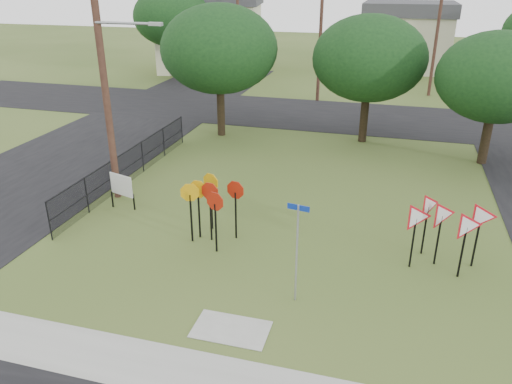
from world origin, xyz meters
TOP-DOWN VIEW (x-y plane):
  - ground at (0.00, 0.00)m, footprint 140.00×140.00m
  - sidewalk at (0.00, -4.20)m, footprint 30.00×1.60m
  - street_left at (-12.00, 10.00)m, footprint 8.00×50.00m
  - street_far at (0.00, 20.00)m, footprint 60.00×8.00m
  - curb_pad at (0.00, -2.40)m, footprint 2.00×1.20m
  - street_name_sign at (1.36, -0.64)m, footprint 0.62×0.12m
  - stop_sign_cluster at (-2.21, 2.09)m, footprint 2.08×1.74m
  - yield_sign_cluster at (5.45, 2.44)m, footprint 2.87×1.77m
  - info_board at (-6.48, 3.52)m, footprint 1.12×0.38m
  - utility_pole_main at (-7.24, 4.50)m, footprint 3.55×0.33m
  - far_pole_a at (-2.00, 24.00)m, footprint 1.40×0.24m
  - far_pole_b at (6.00, 28.00)m, footprint 1.40×0.24m
  - far_pole_c at (-10.00, 30.00)m, footprint 1.40×0.24m
  - fence_run at (-7.60, 6.25)m, footprint 0.05×11.55m
  - house_left at (-14.00, 34.00)m, footprint 10.58×8.88m
  - house_mid at (4.00, 40.00)m, footprint 8.40×8.40m
  - tree_near_left at (-6.00, 14.00)m, footprint 6.40×6.40m
  - tree_near_mid at (2.00, 15.00)m, footprint 6.00×6.00m
  - tree_near_right at (8.00, 13.00)m, footprint 5.60×5.60m
  - tree_far_left at (-16.00, 30.00)m, footprint 6.80×6.80m

SIDE VIEW (x-z plane):
  - ground at x=0.00m, z-range 0.00..0.00m
  - sidewalk at x=0.00m, z-range 0.00..0.02m
  - street_left at x=-12.00m, z-range 0.00..0.02m
  - street_far at x=0.00m, z-range 0.00..0.02m
  - curb_pad at x=0.00m, z-range 0.00..0.02m
  - fence_run at x=-7.60m, z-range 0.03..1.53m
  - info_board at x=-6.48m, z-range 0.24..1.68m
  - stop_sign_cluster at x=-2.21m, z-range 0.55..2.75m
  - yield_sign_cluster at x=5.45m, z-range 0.54..2.82m
  - street_name_sign at x=1.36m, z-range 0.22..3.25m
  - house_mid at x=4.00m, z-range 0.05..6.25m
  - house_left at x=-14.00m, z-range 0.05..7.25m
  - tree_near_right at x=8.00m, z-range 1.06..7.39m
  - far_pole_b at x=6.00m, z-range 0.10..8.60m
  - tree_near_mid at x=2.00m, z-range 1.14..7.94m
  - far_pole_a at x=-2.00m, z-range 0.10..9.10m
  - far_pole_c at x=-10.00m, z-range 0.10..9.10m
  - tree_near_left at x=-6.00m, z-range 1.22..8.49m
  - tree_far_left at x=-16.00m, z-range 1.31..9.04m
  - utility_pole_main at x=-7.24m, z-range 0.21..10.21m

